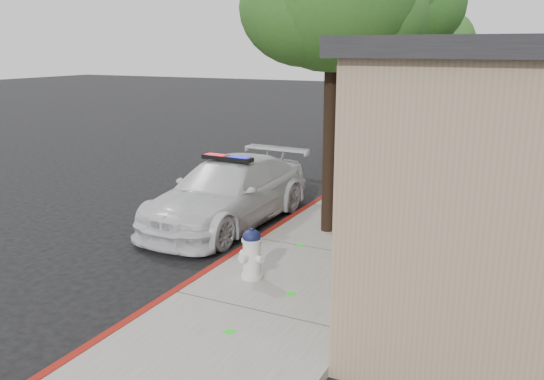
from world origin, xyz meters
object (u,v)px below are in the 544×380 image
at_px(fire_hydrant, 252,253).
at_px(street_tree_near, 333,5).
at_px(police_car, 228,192).
at_px(street_tree_far, 437,44).

xyz_separation_m(fire_hydrant, street_tree_near, (0.25, 3.10, 4.34)).
height_order(police_car, street_tree_near, street_tree_near).
distance_m(fire_hydrant, street_tree_near, 5.34).
distance_m(fire_hydrant, street_tree_far, 14.81).
distance_m(police_car, street_tree_near, 4.86).
xyz_separation_m(police_car, street_tree_near, (2.49, 0.13, 4.18)).
bearing_deg(street_tree_far, street_tree_near, -90.16).
bearing_deg(street_tree_far, fire_hydrant, -91.13).
xyz_separation_m(fire_hydrant, street_tree_far, (0.28, 14.35, 3.62)).
xyz_separation_m(street_tree_near, street_tree_far, (0.03, 11.25, -0.72)).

